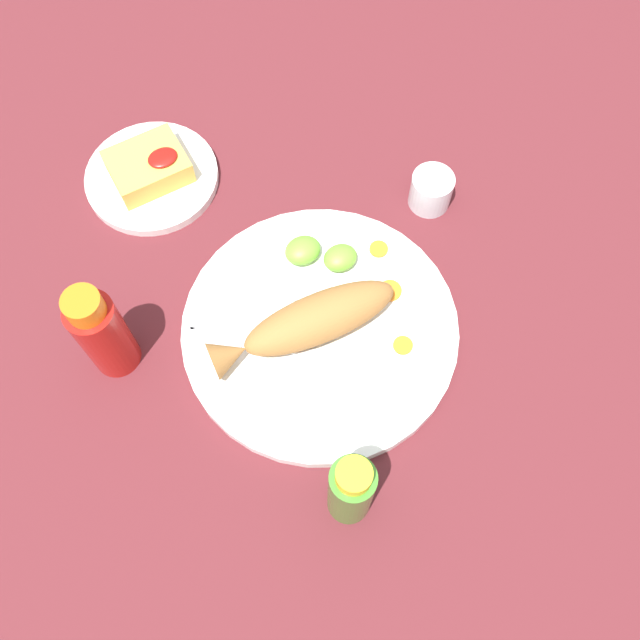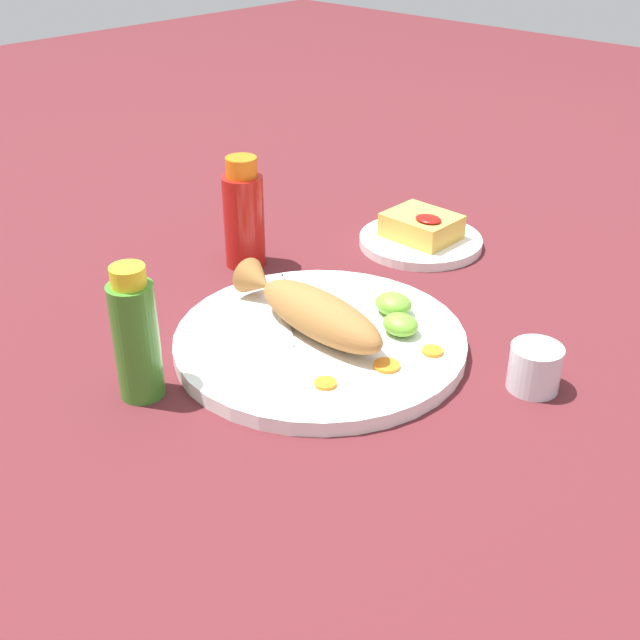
{
  "view_description": "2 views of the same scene",
  "coord_description": "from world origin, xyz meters",
  "px_view_note": "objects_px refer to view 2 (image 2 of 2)",
  "views": [
    {
      "loc": [
        -0.18,
        -0.32,
        0.83
      ],
      "look_at": [
        0.0,
        0.0,
        0.04
      ],
      "focal_mm": 40.0,
      "sensor_mm": 36.0,
      "label": 1
    },
    {
      "loc": [
        0.56,
        -0.59,
        0.51
      ],
      "look_at": [
        0.0,
        0.0,
        0.04
      ],
      "focal_mm": 45.0,
      "sensor_mm": 36.0,
      "label": 2
    }
  ],
  "objects_px": {
    "fried_fish": "(311,310)",
    "fork_far": "(318,298)",
    "hot_sauce_bottle_red": "(244,216)",
    "main_plate": "(320,341)",
    "side_plate_fries": "(420,241)",
    "fork_near": "(282,303)",
    "salt_cup": "(534,370)",
    "hot_sauce_bottle_green": "(136,336)"
  },
  "relations": [
    {
      "from": "main_plate",
      "to": "fried_fish",
      "type": "xyz_separation_m",
      "value": [
        -0.02,
        0.0,
        0.04
      ]
    },
    {
      "from": "fork_near",
      "to": "fork_far",
      "type": "bearing_deg",
      "value": -80.13
    },
    {
      "from": "main_plate",
      "to": "salt_cup",
      "type": "bearing_deg",
      "value": 23.88
    },
    {
      "from": "hot_sauce_bottle_green",
      "to": "fried_fish",
      "type": "bearing_deg",
      "value": 73.79
    },
    {
      "from": "hot_sauce_bottle_red",
      "to": "side_plate_fries",
      "type": "distance_m",
      "value": 0.28
    },
    {
      "from": "fried_fish",
      "to": "fork_far",
      "type": "height_order",
      "value": "fried_fish"
    },
    {
      "from": "fried_fish",
      "to": "fork_far",
      "type": "distance_m",
      "value": 0.08
    },
    {
      "from": "main_plate",
      "to": "side_plate_fries",
      "type": "distance_m",
      "value": 0.33
    },
    {
      "from": "fork_far",
      "to": "hot_sauce_bottle_green",
      "type": "relative_size",
      "value": 1.19
    },
    {
      "from": "fork_far",
      "to": "hot_sauce_bottle_red",
      "type": "height_order",
      "value": "hot_sauce_bottle_red"
    },
    {
      "from": "salt_cup",
      "to": "main_plate",
      "type": "bearing_deg",
      "value": -156.12
    },
    {
      "from": "fork_far",
      "to": "fork_near",
      "type": "bearing_deg",
      "value": 74.57
    },
    {
      "from": "main_plate",
      "to": "fork_near",
      "type": "relative_size",
      "value": 2.27
    },
    {
      "from": "fried_fish",
      "to": "hot_sauce_bottle_green",
      "type": "distance_m",
      "value": 0.21
    },
    {
      "from": "main_plate",
      "to": "hot_sauce_bottle_green",
      "type": "height_order",
      "value": "hot_sauce_bottle_green"
    },
    {
      "from": "salt_cup",
      "to": "fork_far",
      "type": "bearing_deg",
      "value": -172.69
    },
    {
      "from": "fried_fish",
      "to": "fork_near",
      "type": "bearing_deg",
      "value": 169.07
    },
    {
      "from": "main_plate",
      "to": "fork_near",
      "type": "xyz_separation_m",
      "value": [
        -0.09,
        0.02,
        0.01
      ]
    },
    {
      "from": "main_plate",
      "to": "side_plate_fries",
      "type": "relative_size",
      "value": 1.88
    },
    {
      "from": "salt_cup",
      "to": "side_plate_fries",
      "type": "relative_size",
      "value": 0.31
    },
    {
      "from": "fork_near",
      "to": "hot_sauce_bottle_red",
      "type": "distance_m",
      "value": 0.18
    },
    {
      "from": "fork_near",
      "to": "side_plate_fries",
      "type": "relative_size",
      "value": 0.83
    },
    {
      "from": "fork_near",
      "to": "fork_far",
      "type": "xyz_separation_m",
      "value": [
        0.02,
        0.04,
        0.0
      ]
    },
    {
      "from": "fried_fish",
      "to": "side_plate_fries",
      "type": "xyz_separation_m",
      "value": [
        -0.08,
        0.32,
        -0.04
      ]
    },
    {
      "from": "hot_sauce_bottle_green",
      "to": "hot_sauce_bottle_red",
      "type": "bearing_deg",
      "value": 118.72
    },
    {
      "from": "main_plate",
      "to": "side_plate_fries",
      "type": "xyz_separation_m",
      "value": [
        -0.09,
        0.32,
        -0.0
      ]
    },
    {
      "from": "main_plate",
      "to": "hot_sauce_bottle_green",
      "type": "relative_size",
      "value": 2.26
    },
    {
      "from": "fork_near",
      "to": "hot_sauce_bottle_green",
      "type": "bearing_deg",
      "value": 131.78
    },
    {
      "from": "hot_sauce_bottle_red",
      "to": "hot_sauce_bottle_green",
      "type": "relative_size",
      "value": 1.03
    },
    {
      "from": "fried_fish",
      "to": "fork_far",
      "type": "xyz_separation_m",
      "value": [
        -0.05,
        0.06,
        -0.02
      ]
    },
    {
      "from": "fork_far",
      "to": "hot_sauce_bottle_red",
      "type": "xyz_separation_m",
      "value": [
        -0.17,
        0.03,
        0.05
      ]
    },
    {
      "from": "fork_near",
      "to": "salt_cup",
      "type": "height_order",
      "value": "salt_cup"
    },
    {
      "from": "fork_near",
      "to": "salt_cup",
      "type": "distance_m",
      "value": 0.33
    },
    {
      "from": "fork_far",
      "to": "salt_cup",
      "type": "height_order",
      "value": "salt_cup"
    },
    {
      "from": "hot_sauce_bottle_green",
      "to": "side_plate_fries",
      "type": "bearing_deg",
      "value": 92.0
    },
    {
      "from": "fried_fish",
      "to": "fork_far",
      "type": "relative_size",
      "value": 1.33
    },
    {
      "from": "main_plate",
      "to": "salt_cup",
      "type": "relative_size",
      "value": 6.05
    },
    {
      "from": "fried_fish",
      "to": "hot_sauce_bottle_green",
      "type": "height_order",
      "value": "hot_sauce_bottle_green"
    },
    {
      "from": "salt_cup",
      "to": "side_plate_fries",
      "type": "bearing_deg",
      "value": 145.85
    },
    {
      "from": "hot_sauce_bottle_red",
      "to": "side_plate_fries",
      "type": "relative_size",
      "value": 0.86
    },
    {
      "from": "main_plate",
      "to": "hot_sauce_bottle_red",
      "type": "xyz_separation_m",
      "value": [
        -0.24,
        0.09,
        0.07
      ]
    },
    {
      "from": "hot_sauce_bottle_red",
      "to": "main_plate",
      "type": "bearing_deg",
      "value": -21.6
    }
  ]
}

